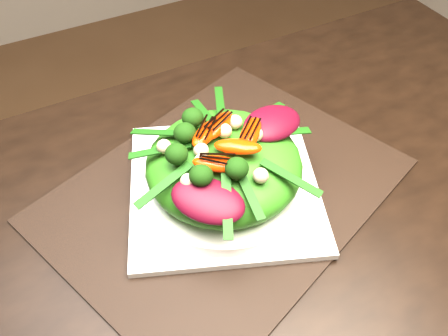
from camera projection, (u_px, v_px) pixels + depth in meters
name	position (u px, v px, depth m)	size (l,w,h in m)	color
placemat	(224.00, 190.00, 0.64)	(0.45, 0.34, 0.00)	black
plate_base	(224.00, 187.00, 0.64)	(0.25, 0.25, 0.01)	silver
salad_bowl	(224.00, 180.00, 0.63)	(0.23, 0.23, 0.02)	white
lettuce_mound	(224.00, 164.00, 0.60)	(0.20, 0.20, 0.07)	#327A16
radicchio_leaf	(272.00, 123.00, 0.61)	(0.09, 0.06, 0.02)	#420714
orange_segment	(215.00, 133.00, 0.58)	(0.06, 0.02, 0.02)	#FF2D04
broccoli_floret	(165.00, 140.00, 0.57)	(0.04, 0.04, 0.04)	black
macadamia_nut	(258.00, 156.00, 0.56)	(0.02, 0.02, 0.02)	beige
balsamic_drizzle	(215.00, 128.00, 0.58)	(0.05, 0.00, 0.00)	black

